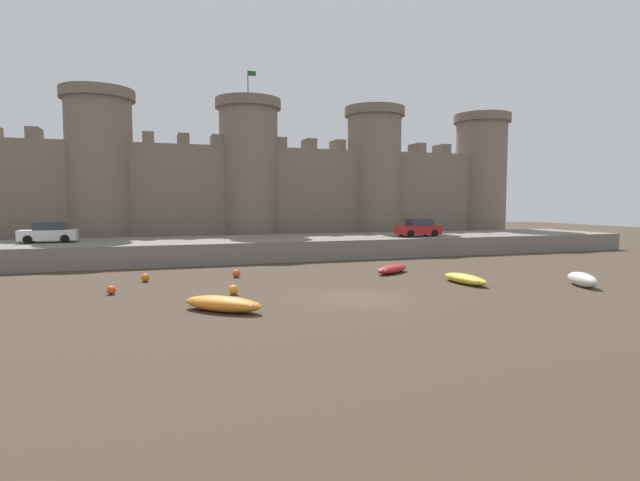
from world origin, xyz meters
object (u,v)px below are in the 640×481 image
object	(u,v)px
rowboat_foreground_right	(392,269)
rowboat_midflat_left	(582,279)
mooring_buoy_mid_mud	(145,278)
mooring_buoy_off_centre	(111,290)
car_quay_west	(418,228)
rowboat_foreground_left	(223,303)
mooring_buoy_near_channel	(236,274)
car_quay_east	(49,233)
mooring_buoy_near_shore	(233,290)
rowboat_near_channel_right	(465,279)

from	to	relation	value
rowboat_foreground_right	rowboat_midflat_left	xyz separation A→B (m)	(7.90, -8.16, 0.11)
rowboat_midflat_left	mooring_buoy_mid_mud	distance (m)	25.56
mooring_buoy_off_centre	car_quay_west	xyz separation A→B (m)	(25.50, 13.29, 2.19)
rowboat_foreground_left	mooring_buoy_near_channel	world-z (taller)	rowboat_foreground_left
rowboat_foreground_right	rowboat_midflat_left	world-z (taller)	rowboat_midflat_left
mooring_buoy_off_centre	rowboat_midflat_left	bearing A→B (deg)	-12.77
rowboat_foreground_left	rowboat_foreground_right	bearing A→B (deg)	33.83
rowboat_midflat_left	mooring_buoy_off_centre	world-z (taller)	rowboat_midflat_left
mooring_buoy_off_centre	mooring_buoy_near_channel	distance (m)	8.11
mooring_buoy_off_centre	car_quay_east	world-z (taller)	car_quay_east
mooring_buoy_near_channel	rowboat_foreground_right	bearing A→B (deg)	-8.21
rowboat_midflat_left	mooring_buoy_near_channel	bearing A→B (deg)	152.06
rowboat_foreground_left	rowboat_foreground_right	distance (m)	14.93
rowboat_foreground_left	car_quay_west	size ratio (longest dim) A/B	0.90
rowboat_midflat_left	mooring_buoy_mid_mud	xyz separation A→B (m)	(-23.68, 9.63, -0.16)
car_quay_east	mooring_buoy_off_centre	bearing A→B (deg)	-70.41
rowboat_foreground_right	mooring_buoy_off_centre	xyz separation A→B (m)	(-17.38, -2.43, -0.07)
mooring_buoy_near_channel	car_quay_east	world-z (taller)	car_quay_east
mooring_buoy_mid_mud	mooring_buoy_near_channel	world-z (taller)	mooring_buoy_mid_mud
rowboat_foreground_left	car_quay_east	size ratio (longest dim) A/B	0.90
rowboat_foreground_right	car_quay_west	size ratio (longest dim) A/B	0.82
car_quay_west	mooring_buoy_off_centre	bearing A→B (deg)	-152.47
mooring_buoy_near_channel	car_quay_east	xyz separation A→B (m)	(-12.76, 12.00, 2.17)
rowboat_foreground_left	rowboat_midflat_left	world-z (taller)	rowboat_midflat_left
rowboat_foreground_right	mooring_buoy_near_shore	world-z (taller)	rowboat_foreground_right
mooring_buoy_near_shore	car_quay_east	size ratio (longest dim) A/B	0.12
car_quay_east	car_quay_west	distance (m)	31.27
rowboat_foreground_right	mooring_buoy_mid_mud	distance (m)	15.85
mooring_buoy_off_centre	car_quay_east	xyz separation A→B (m)	(-5.66, 15.91, 2.19)
rowboat_foreground_left	mooring_buoy_off_centre	xyz separation A→B (m)	(-4.98, 5.88, -0.12)
car_quay_east	mooring_buoy_near_shore	bearing A→B (deg)	-56.90
mooring_buoy_near_channel	mooring_buoy_mid_mud	bearing A→B (deg)	-179.80
rowboat_midflat_left	mooring_buoy_near_channel	world-z (taller)	rowboat_midflat_left
rowboat_foreground_left	mooring_buoy_mid_mud	size ratio (longest dim) A/B	7.45
rowboat_foreground_left	rowboat_midflat_left	bearing A→B (deg)	0.42
mooring_buoy_near_shore	mooring_buoy_near_channel	size ratio (longest dim) A/B	1.01
rowboat_near_channel_right	car_quay_east	size ratio (longest dim) A/B	0.88
mooring_buoy_off_centre	mooring_buoy_near_shore	xyz separation A→B (m)	(6.03, -2.02, 0.02)
rowboat_near_channel_right	mooring_buoy_mid_mud	size ratio (longest dim) A/B	7.30
mooring_buoy_near_shore	car_quay_east	xyz separation A→B (m)	(-11.69, 17.93, 2.17)
rowboat_foreground_right	mooring_buoy_near_channel	world-z (taller)	rowboat_foreground_right
rowboat_midflat_left	rowboat_foreground_left	bearing A→B (deg)	-179.58
rowboat_midflat_left	car_quay_west	size ratio (longest dim) A/B	0.72
rowboat_near_channel_right	mooring_buoy_mid_mud	bearing A→B (deg)	159.45
rowboat_foreground_right	mooring_buoy_near_channel	distance (m)	10.39
mooring_buoy_mid_mud	mooring_buoy_near_shore	xyz separation A→B (m)	(4.42, -5.91, 0.00)
car_quay_west	mooring_buoy_mid_mud	bearing A→B (deg)	-158.53
rowboat_near_channel_right	rowboat_foreground_right	bearing A→B (deg)	111.99
mooring_buoy_near_shore	mooring_buoy_near_channel	distance (m)	6.03
mooring_buoy_mid_mud	mooring_buoy_off_centre	size ratio (longest dim) A/B	1.08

